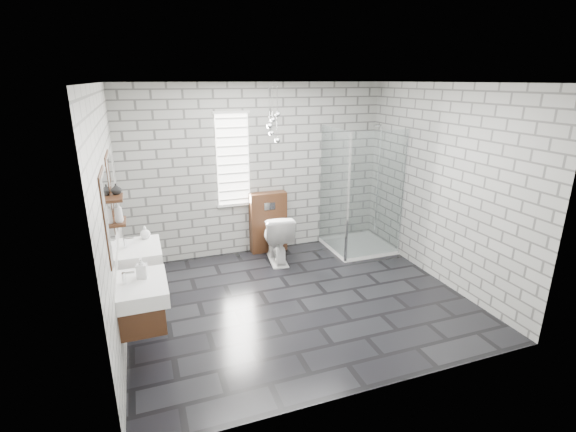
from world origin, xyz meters
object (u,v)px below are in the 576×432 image
vanity_right (137,254)px  shower_enclosure (357,222)px  vanity_left (138,291)px  cistern_panel (268,222)px  toilet (277,237)px

vanity_right → shower_enclosure: shower_enclosure is taller
vanity_left → vanity_right: (0.00, 0.97, 0.00)m
cistern_panel → toilet: size_ratio=1.28×
vanity_right → shower_enclosure: size_ratio=0.77×
cistern_panel → toilet: bearing=-90.0°
vanity_left → vanity_right: size_ratio=1.00×
cistern_panel → shower_enclosure: size_ratio=0.49×
vanity_left → toilet: (2.04, 1.82, -0.37)m
vanity_left → cistern_panel: 3.06m
vanity_left → toilet: 2.75m
toilet → vanity_left: bearing=48.8°
vanity_left → shower_enclosure: size_ratio=0.77×
cistern_panel → toilet: (0.00, -0.45, -0.11)m
cistern_panel → shower_enclosure: 1.47m
vanity_right → shower_enclosure: bearing=13.0°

